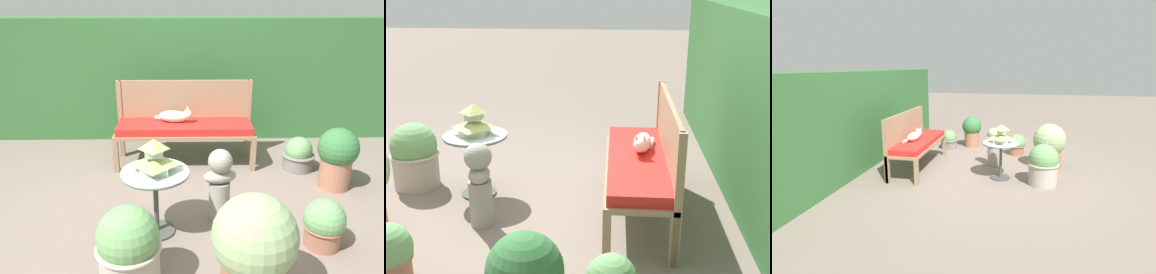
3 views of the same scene
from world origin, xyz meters
TOP-DOWN VIEW (x-y plane):
  - ground at (0.00, 0.00)m, footprint 30.00×30.00m
  - foliage_hedge_back at (0.00, 2.44)m, footprint 6.40×0.83m
  - garden_bench at (0.08, 1.19)m, footprint 1.67×0.53m
  - bench_backrest at (0.08, 1.44)m, footprint 1.67×0.06m
  - cat at (-0.03, 1.24)m, footprint 0.46×0.22m
  - patio_table at (-0.17, -0.26)m, footprint 0.58×0.58m
  - pagoda_birdhouse at (-0.17, -0.26)m, footprint 0.31×0.31m
  - garden_bust at (0.39, -0.07)m, footprint 0.34×0.25m
  - potted_plant_path_edge at (1.70, 0.54)m, footprint 0.42×0.42m
  - potted_plant_bench_right at (-0.31, -0.91)m, footprint 0.46×0.46m
  - potted_plant_table_near at (1.22, -0.47)m, footprint 0.34×0.34m
  - potted_plant_patio_mid at (1.43, 1.00)m, footprint 0.39×0.39m
  - potted_plant_bench_left at (0.53, -1.05)m, footprint 0.57×0.57m

SIDE VIEW (x-z plane):
  - ground at x=0.00m, z-range 0.00..0.00m
  - potted_plant_patio_mid at x=1.43m, z-range -0.02..0.38m
  - potted_plant_table_near at x=1.22m, z-range -0.01..0.41m
  - potted_plant_bench_right at x=-0.31m, z-range -0.01..0.63m
  - potted_plant_path_edge at x=1.70m, z-range 0.03..0.70m
  - garden_bust at x=0.39m, z-range 0.03..0.73m
  - potted_plant_bench_left at x=0.53m, z-range 0.02..0.81m
  - garden_bench at x=0.08m, z-range 0.18..0.70m
  - patio_table at x=-0.17m, z-range 0.16..0.75m
  - cat at x=-0.03m, z-range 0.50..0.70m
  - bench_backrest at x=0.08m, z-range 0.21..1.20m
  - pagoda_birdhouse at x=-0.17m, z-range 0.57..0.86m
  - foliage_hedge_back at x=0.00m, z-range 0.00..1.68m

